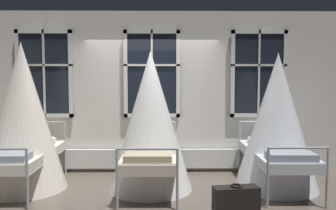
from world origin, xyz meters
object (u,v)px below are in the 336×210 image
object	(u,v)px
cot_first	(23,119)
cot_third	(277,123)
suitcase_dark	(236,204)
cot_second	(151,123)

from	to	relation	value
cot_first	cot_third	xyz separation A→B (m)	(4.05, 0.02, -0.08)
cot_first	cot_third	bearing A→B (deg)	-90.47
suitcase_dark	cot_first	bearing A→B (deg)	147.75
cot_first	suitcase_dark	distance (m)	3.52
cot_first	cot_third	distance (m)	4.05
suitcase_dark	cot_second	bearing A→B (deg)	120.71
cot_second	cot_third	size ratio (longest dim) A/B	1.01
cot_third	suitcase_dark	distance (m)	1.85
cot_first	cot_second	bearing A→B (deg)	-91.54
cot_second	cot_third	world-z (taller)	cot_second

